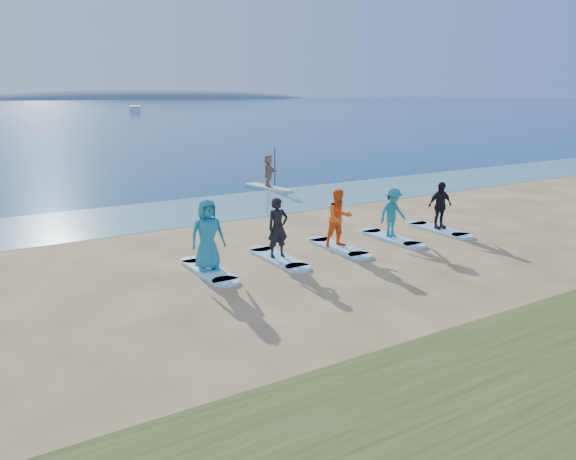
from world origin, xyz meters
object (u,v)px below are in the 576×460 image
paddleboarder (269,171)px  surfboard_4 (438,230)px  student_0 (207,235)px  student_2 (339,218)px  boat_offshore_b (135,112)px  paddleboard (269,188)px  surfboard_3 (391,238)px  student_1 (278,228)px  surfboard_1 (278,258)px  surfboard_2 (338,247)px  student_4 (440,205)px  student_3 (393,213)px  surfboard_0 (209,271)px

paddleboarder → surfboard_4: paddleboarder is taller
student_0 → student_2: size_ratio=1.08×
surfboard_4 → paddleboarder: bearing=94.1°
boat_offshore_b → student_2: 115.42m
paddleboard → surfboard_3: (-1.40, -10.40, -0.01)m
surfboard_3 → student_1: bearing=180.0°
surfboard_1 → surfboard_4: same height
paddleboarder → surfboard_4: bearing=-161.3°
student_0 → surfboard_4: size_ratio=0.86×
surfboard_2 → student_4: 4.37m
surfboard_3 → student_4: bearing=0.0°
paddleboarder → boat_offshore_b: size_ratio=0.26×
paddleboarder → surfboard_2: paddleboarder is taller
student_2 → student_3: 2.14m
paddleboarder → student_4: (0.74, -10.40, -0.00)m
boat_offshore_b → student_1: (-30.15, -111.96, 0.94)m
student_0 → student_3: student_0 is taller
surfboard_1 → paddleboarder: bearing=61.3°
surfboard_1 → student_2: 2.33m
boat_offshore_b → surfboard_1: size_ratio=2.78×
student_3 → student_4: (2.14, 0.00, 0.01)m
surfboard_1 → student_2: student_2 is taller
surfboard_2 → student_4: (4.29, 0.00, 0.85)m
paddleboard → student_3: 10.53m
surfboard_2 → surfboard_4: same height
student_2 → student_4: (4.29, 0.00, -0.07)m
paddleboard → surfboard_0: (-7.83, -10.40, -0.01)m
surfboard_2 → student_2: bearing=0.0°
student_0 → surfboard_1: size_ratio=0.86×
paddleboarder → surfboard_0: (-7.83, -10.40, -0.86)m
surfboard_0 → student_0: (0.00, 0.00, 0.99)m
surfboard_1 → student_3: bearing=0.0°
surfboard_0 → student_1: student_1 is taller
student_1 → surfboard_4: bearing=2.7°
student_1 → surfboard_4: size_ratio=0.78×
surfboard_3 → surfboard_4: same height
surfboard_0 → student_3: student_3 is taller
surfboard_4 → surfboard_2: bearing=180.0°
paddleboard → surfboard_3: 10.50m
surfboard_1 → student_3: student_3 is taller
student_3 → surfboard_4: 2.30m
paddleboarder → student_2: 10.99m
student_3 → student_4: bearing=-1.3°
surfboard_4 → student_2: bearing=180.0°
paddleboard → student_2: (-3.54, -10.40, 0.91)m
paddleboarder → surfboard_4: (0.74, -10.40, -0.86)m
surfboard_1 → student_3: (4.29, 0.00, 0.84)m
paddleboarder → surfboard_4: size_ratio=0.71×
student_1 → student_3: size_ratio=1.07×
boat_offshore_b → student_4: student_4 is taller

